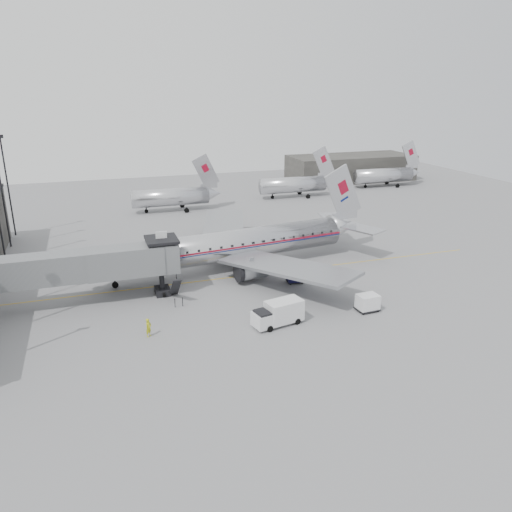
{
  "coord_description": "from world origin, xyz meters",
  "views": [
    {
      "loc": [
        -15.75,
        -48.33,
        22.06
      ],
      "look_at": [
        1.76,
        3.78,
        3.2
      ],
      "focal_mm": 35.0,
      "sensor_mm": 36.0,
      "label": 1
    }
  ],
  "objects": [
    {
      "name": "baggage_cart_navy",
      "position": [
        6.0,
        2.0,
        0.79
      ],
      "size": [
        2.06,
        1.67,
        1.49
      ],
      "rotation": [
        0.0,
        0.0,
        -0.12
      ],
      "color": "black",
      "rests_on": "ground"
    },
    {
      "name": "distant_aircraft_far",
      "position": [
        48.21,
        50.0,
        2.73
      ],
      "size": [
        16.39,
        3.2,
        10.26
      ],
      "color": "silver",
      "rests_on": "ground"
    },
    {
      "name": "distant_aircraft_near",
      "position": [
        -1.79,
        42.0,
        2.73
      ],
      "size": [
        16.39,
        3.2,
        10.26
      ],
      "color": "silver",
      "rests_on": "ground"
    },
    {
      "name": "ground",
      "position": [
        0.0,
        0.0,
        0.0
      ],
      "size": [
        160.0,
        160.0,
        0.0
      ],
      "primitive_type": "plane",
      "color": "slate",
      "rests_on": "ground"
    },
    {
      "name": "distant_aircraft_mid",
      "position": [
        24.21,
        46.0,
        2.73
      ],
      "size": [
        16.39,
        3.2,
        10.26
      ],
      "color": "silver",
      "rests_on": "ground"
    },
    {
      "name": "hangar",
      "position": [
        45.0,
        60.0,
        3.0
      ],
      "size": [
        30.0,
        12.0,
        6.0
      ],
      "primitive_type": "cube",
      "color": "#34322F",
      "rests_on": "ground"
    },
    {
      "name": "jet_bridge",
      "position": [
        -16.66,
        3.67,
        4.18
      ],
      "size": [
        21.0,
        6.2,
        7.1
      ],
      "color": "#5E5F62",
      "rests_on": "ground"
    },
    {
      "name": "airliner",
      "position": [
        0.76,
        9.1,
        3.06
      ],
      "size": [
        38.38,
        35.35,
        12.17
      ],
      "rotation": [
        0.0,
        0.0,
        0.13
      ],
      "color": "silver",
      "rests_on": "ground"
    },
    {
      "name": "service_van",
      "position": [
        0.23,
        -7.56,
        1.24
      ],
      "size": [
        5.31,
        2.89,
        2.37
      ],
      "rotation": [
        0.0,
        0.0,
        0.2
      ],
      "color": "silver",
      "rests_on": "ground"
    },
    {
      "name": "baggage_cart_white",
      "position": [
        10.07,
        -7.53,
        0.93
      ],
      "size": [
        2.33,
        1.83,
        1.75
      ],
      "rotation": [
        0.0,
        0.0,
        0.06
      ],
      "color": "white",
      "rests_on": "ground"
    },
    {
      "name": "apron_line",
      "position": [
        3.0,
        6.0,
        0.01
      ],
      "size": [
        60.0,
        0.15,
        0.01
      ],
      "primitive_type": "cube",
      "rotation": [
        0.0,
        0.0,
        1.57
      ],
      "color": "gold",
      "rests_on": "ground"
    },
    {
      "name": "ramp_worker",
      "position": [
        -12.0,
        -6.0,
        0.89
      ],
      "size": [
        0.76,
        0.76,
        1.79
      ],
      "primitive_type": "imported",
      "rotation": [
        0.0,
        0.0,
        0.78
      ],
      "color": "#BCC016",
      "rests_on": "ground"
    }
  ]
}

